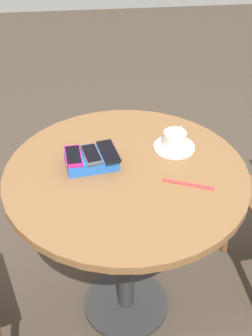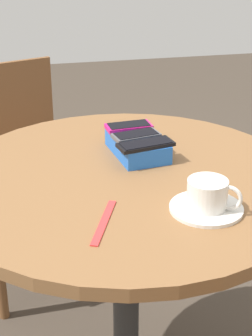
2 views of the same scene
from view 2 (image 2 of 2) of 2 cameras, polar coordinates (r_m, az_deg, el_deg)
The scene contains 9 objects.
round_table at distance 1.41m, azimuth 0.00°, elevation -5.55°, with size 0.88×0.88×0.77m.
phone_box at distance 1.46m, azimuth 1.15°, elevation 2.28°, with size 0.20×0.14×0.05m.
phone_magenta at distance 1.50m, azimuth 0.28°, elevation 4.24°, with size 0.07×0.13×0.01m.
phone_gray at distance 1.45m, azimuth 1.03°, elevation 3.34°, with size 0.08×0.13×0.01m.
phone_black at distance 1.39m, azimuth 2.01°, elevation 2.41°, with size 0.08×0.15×0.01m.
saucer at distance 1.21m, azimuth 8.15°, elevation -4.07°, with size 0.16×0.16×0.01m, color silver.
coffee_cup at distance 1.19m, azimuth 8.38°, elevation -2.58°, with size 0.09×0.11×0.06m.
lanyard_strap at distance 1.16m, azimuth -2.27°, elevation -5.51°, with size 0.18×0.02×0.00m, color red.
chair_near_window at distance 2.17m, azimuth -10.70°, elevation -0.14°, with size 0.52×0.52×0.82m.
Camera 2 is at (1.19, -0.25, 1.36)m, focal length 60.00 mm.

